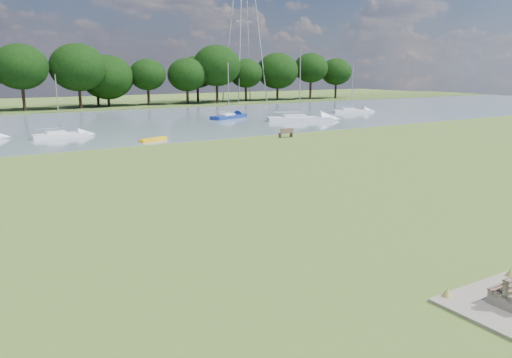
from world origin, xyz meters
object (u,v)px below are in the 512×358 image
riverbank_bench (286,133)px  sailboat_6 (59,134)px  sailboat_3 (228,115)px  sailboat_4 (351,110)px  kayak (153,139)px  sailboat_2 (299,117)px

riverbank_bench → sailboat_6: 22.77m
sailboat_3 → sailboat_4: 20.94m
sailboat_3 → sailboat_4: bearing=-27.4°
riverbank_bench → sailboat_3: (4.22, 19.94, 0.01)m
kayak → sailboat_4: bearing=-0.7°
sailboat_3 → sailboat_4: size_ratio=1.01×
kayak → sailboat_4: sailboat_4 is taller
kayak → sailboat_2: sailboat_2 is taller
riverbank_bench → kayak: (-12.43, 4.40, -0.28)m
kayak → sailboat_2: 24.22m
sailboat_6 → sailboat_4: bearing=5.7°
sailboat_2 → sailboat_6: size_ratio=1.53×
riverbank_bench → sailboat_2: bearing=52.0°
kayak → sailboat_3: size_ratio=0.39×
kayak → sailboat_6: size_ratio=0.47×
riverbank_bench → sailboat_6: sailboat_6 is taller
sailboat_6 → sailboat_3: bearing=16.8°
sailboat_4 → sailboat_6: 45.15m
kayak → sailboat_6: (-7.18, 7.18, 0.25)m
sailboat_2 → kayak: bearing=-137.8°
sailboat_4 → sailboat_6: sailboat_4 is taller
riverbank_bench → sailboat_2: size_ratio=0.16×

